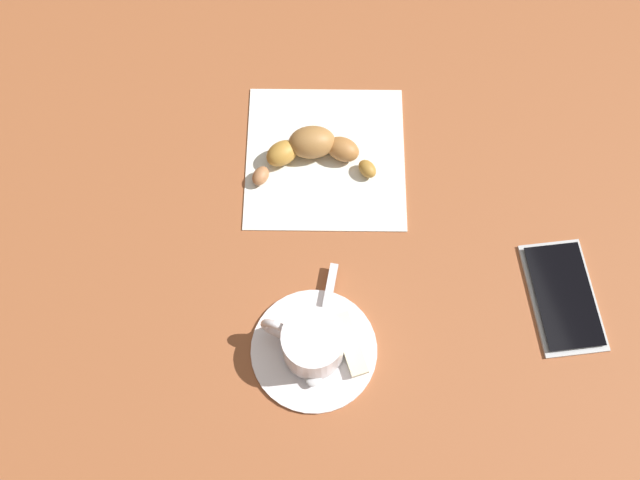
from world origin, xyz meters
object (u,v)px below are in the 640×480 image
object	(u,v)px
teaspoon	(320,343)
sugar_packet	(350,344)
croissant	(312,149)
espresso_cup	(311,343)
cell_phone	(563,296)
saucer	(314,349)
napkin	(325,157)

from	to	relation	value
teaspoon	sugar_packet	bearing A→B (deg)	-105.44
teaspoon	croissant	distance (m)	0.23
espresso_cup	cell_phone	distance (m)	0.28
teaspoon	cell_phone	distance (m)	0.27
espresso_cup	cell_phone	xyz separation A→B (m)	(-0.01, -0.28, -0.03)
espresso_cup	cell_phone	bearing A→B (deg)	-92.56
saucer	croissant	bearing A→B (deg)	-14.43
espresso_cup	croissant	world-z (taller)	espresso_cup
napkin	cell_phone	world-z (taller)	cell_phone
espresso_cup	croissant	bearing A→B (deg)	-15.02
espresso_cup	napkin	bearing A→B (deg)	-18.74
sugar_packet	cell_phone	distance (m)	0.24
teaspoon	cell_phone	bearing A→B (deg)	-93.32
espresso_cup	napkin	xyz separation A→B (m)	(0.23, -0.08, -0.03)
croissant	saucer	bearing A→B (deg)	165.57
napkin	croissant	bearing A→B (deg)	70.20
saucer	cell_phone	size ratio (longest dim) A/B	0.97
teaspoon	cell_phone	xyz separation A→B (m)	(-0.02, -0.27, -0.01)
sugar_packet	napkin	distance (m)	0.23
sugar_packet	croissant	size ratio (longest dim) A/B	0.46
cell_phone	napkin	bearing A→B (deg)	40.69
croissant	cell_phone	size ratio (longest dim) A/B	1.08
saucer	cell_phone	bearing A→B (deg)	-92.69
espresso_cup	teaspoon	bearing A→B (deg)	-71.63
espresso_cup	napkin	size ratio (longest dim) A/B	0.42
teaspoon	croissant	xyz separation A→B (m)	(0.23, -0.05, 0.01)
espresso_cup	teaspoon	distance (m)	0.02
teaspoon	croissant	bearing A→B (deg)	-12.97
teaspoon	croissant	world-z (taller)	croissant
teaspoon	napkin	xyz separation A→B (m)	(0.22, -0.07, -0.01)
teaspoon	sugar_packet	xyz separation A→B (m)	(-0.01, -0.03, 0.00)
espresso_cup	napkin	distance (m)	0.24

